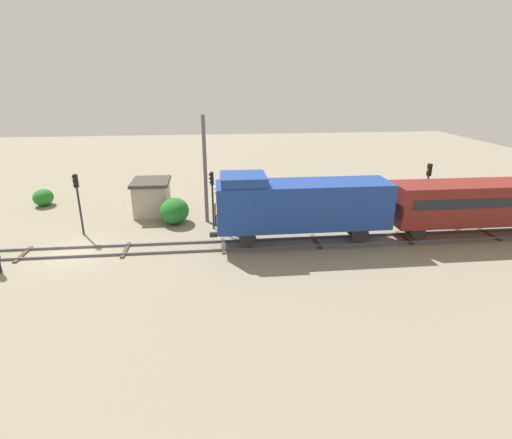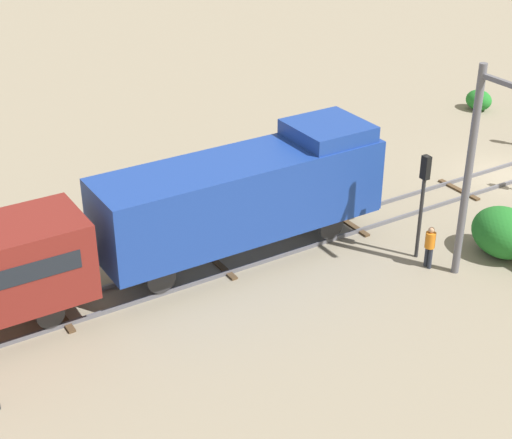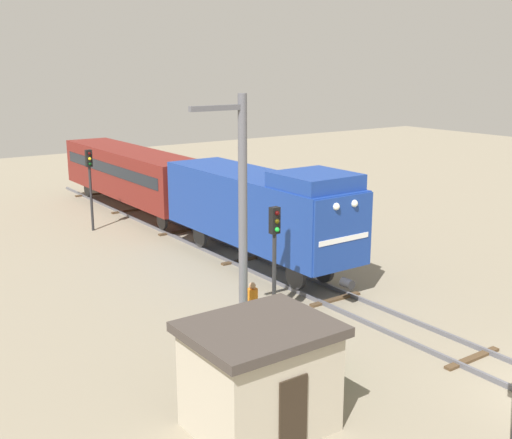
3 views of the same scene
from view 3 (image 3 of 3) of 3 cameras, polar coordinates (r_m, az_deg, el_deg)
name	(u,v)px [view 3 (image 3 of 3)]	position (r m, az deg, el deg)	size (l,w,h in m)	color
locomotive	(260,207)	(27.88, 0.32, 1.15)	(2.90, 11.60, 4.60)	navy
passenger_car_leading	(130,171)	(39.35, -11.10, 4.23)	(2.84, 14.00, 3.66)	maroon
traffic_signal_mid	(275,245)	(21.51, 1.66, -2.24)	(0.32, 0.34, 4.21)	#262628
traffic_signal_far	(90,175)	(35.33, -14.55, 3.84)	(0.32, 0.34, 4.40)	#262628
worker_by_signal	(252,302)	(21.80, -0.33, -7.36)	(0.38, 0.38, 1.70)	#262B38
catenary_mast	(241,216)	(19.87, -1.32, 0.32)	(1.94, 0.28, 7.98)	#595960
relay_hut	(260,376)	(16.15, 0.34, -13.74)	(3.50, 2.90, 2.74)	#B2A893
bush_near	(290,340)	(19.12, 3.07, -10.64)	(2.64, 2.16, 1.92)	#217026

